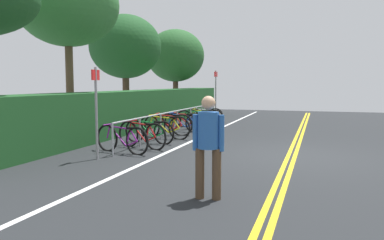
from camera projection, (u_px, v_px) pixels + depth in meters
name	position (u px, v px, depth m)	size (l,w,h in m)	color
ground_plane	(292.00, 157.00, 9.62)	(32.55, 11.85, 0.05)	#232628
centre_line_yellow_inner	(295.00, 156.00, 9.60)	(29.30, 0.10, 0.00)	gold
centre_line_yellow_outer	(288.00, 156.00, 9.65)	(29.30, 0.10, 0.00)	gold
bike_lane_stripe_white	(174.00, 149.00, 10.57)	(29.30, 0.12, 0.00)	white
bike_rack	(177.00, 116.00, 13.81)	(9.18, 0.05, 0.83)	#9EA0A5
bicycle_0	(122.00, 139.00, 10.00)	(0.60, 1.72, 0.75)	black
bicycle_1	(142.00, 135.00, 10.73)	(0.65, 1.69, 0.78)	black
bicycle_2	(149.00, 132.00, 11.66)	(0.49, 1.74, 0.74)	black
bicycle_3	(164.00, 127.00, 12.59)	(0.46, 1.86, 0.79)	black
bicycle_4	(168.00, 125.00, 13.40)	(0.46, 1.72, 0.78)	black
bicycle_5	(182.00, 123.00, 14.32)	(0.46, 1.71, 0.73)	black
bicycle_6	(186.00, 121.00, 15.15)	(0.46, 1.69, 0.69)	black
bicycle_7	(197.00, 118.00, 16.04)	(0.67, 1.67, 0.73)	black
bicycle_8	(204.00, 117.00, 16.86)	(0.46, 1.75, 0.70)	black
bicycle_9	(205.00, 115.00, 17.74)	(0.63, 1.57, 0.70)	black
pedestrian	(208.00, 141.00, 5.96)	(0.32, 0.49, 1.59)	#4C3826
sign_post_near	(96.00, 104.00, 9.08)	(0.36, 0.06, 2.15)	gray
sign_post_far	(216.00, 90.00, 19.21)	(0.36, 0.07, 2.39)	gray
hedge_backdrop	(141.00, 109.00, 15.87)	(18.13, 1.31, 1.49)	#1C4C21
tree_mid	(68.00, 5.00, 12.54)	(3.28, 3.28, 5.61)	brown
tree_far_right	(125.00, 47.00, 18.04)	(3.29, 3.29, 4.92)	#473323
tree_extra	(175.00, 56.00, 22.34)	(3.28, 3.28, 4.83)	#473323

